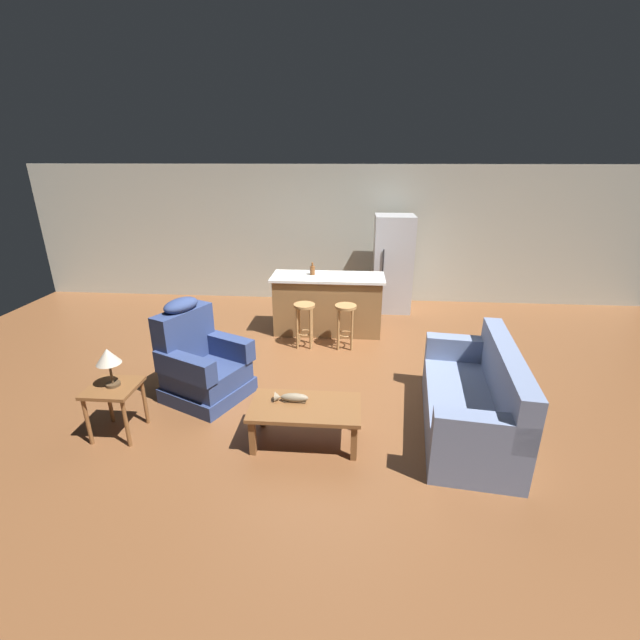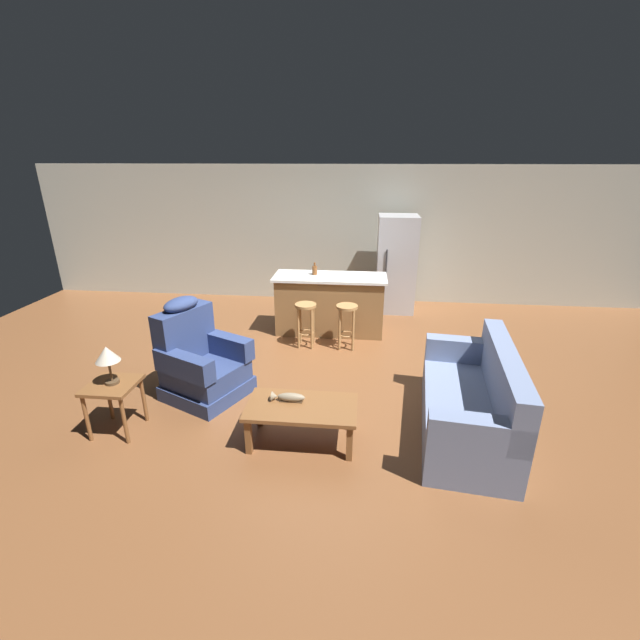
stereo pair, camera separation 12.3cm
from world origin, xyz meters
name	(u,v)px [view 1 (the left image)]	position (x,y,z in m)	size (l,w,h in m)	color
ground_plane	(321,368)	(0.00, 0.00, 0.00)	(12.00, 12.00, 0.00)	brown
back_wall	(334,235)	(0.00, 3.12, 1.30)	(12.00, 0.05, 2.60)	#B2B2A3
coffee_table	(305,410)	(-0.04, -1.62, 0.36)	(1.10, 0.60, 0.42)	brown
fish_figurine	(291,398)	(-0.18, -1.55, 0.46)	(0.34, 0.10, 0.10)	#4C3823
couch	(475,401)	(1.70, -1.27, 0.34)	(1.05, 1.98, 0.94)	#707FA3
recliner_near_lamp	(201,363)	(-1.38, -0.80, 0.42)	(1.12, 1.12, 1.20)	navy
end_table	(114,395)	(-1.99, -1.64, 0.46)	(0.48, 0.48, 0.56)	brown
table_lamp	(108,358)	(-1.99, -1.62, 0.87)	(0.24, 0.24, 0.41)	#4C3823
kitchen_island	(328,304)	(0.00, 1.35, 0.48)	(1.80, 0.70, 0.95)	olive
bar_stool_left	(304,317)	(-0.31, 0.72, 0.47)	(0.32, 0.32, 0.68)	#A87A47
bar_stool_right	(345,318)	(0.30, 0.72, 0.47)	(0.32, 0.32, 0.68)	#A87A47
refrigerator	(392,264)	(1.12, 2.55, 0.88)	(0.70, 0.69, 1.76)	#B7B7BC
bottle_tall_green	(312,270)	(-0.25, 1.40, 1.03)	(0.08, 0.08, 0.20)	brown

